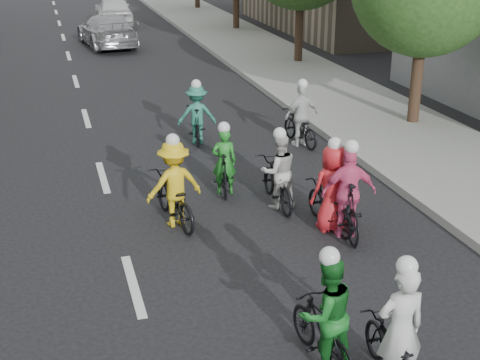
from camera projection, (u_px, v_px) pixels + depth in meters
name	position (u px, v px, depth m)	size (l,w,h in m)	color
ground	(133.00, 285.00, 10.69)	(120.00, 120.00, 0.00)	black
sidewalk_right	(337.00, 97.00, 21.69)	(4.00, 80.00, 0.15)	gray
curb_right	(280.00, 101.00, 21.18)	(0.18, 80.00, 0.18)	#999993
cyclist_0	(396.00, 344.00, 8.22)	(0.63, 1.61, 1.84)	black
cyclist_1	(325.00, 322.00, 8.55)	(0.86, 1.57, 1.75)	black
cyclist_2	(174.00, 191.00, 12.63)	(1.17, 1.95, 1.82)	black
cyclist_3	(347.00, 200.00, 12.18)	(1.06, 1.90, 1.86)	black
cyclist_4	(331.00, 197.00, 12.45)	(0.86, 1.71, 1.82)	black
cyclist_5	(223.00, 168.00, 14.16)	(0.69, 1.58, 1.58)	black
cyclist_6	(278.00, 178.00, 13.45)	(0.76, 1.83, 1.68)	black
cyclist_7	(197.00, 118.00, 17.28)	(1.06, 1.66, 1.69)	black
cyclist_8	(301.00, 122.00, 17.14)	(0.98, 1.74, 1.75)	black
follow_car_lead	(107.00, 30.00, 30.40)	(2.03, 5.00, 1.45)	#A6A6AB
follow_car_trail	(113.00, 11.00, 36.57)	(1.84, 4.57, 1.56)	silver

